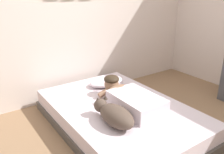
% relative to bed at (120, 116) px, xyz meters
% --- Properties ---
extents(ground_plane, '(12.98, 12.98, 0.00)m').
position_rel_bed_xyz_m(ground_plane, '(-0.05, -0.50, -0.14)').
color(ground_plane, '#8C6B4C').
extents(back_wall, '(4.49, 0.12, 2.50)m').
position_rel_bed_xyz_m(back_wall, '(-0.05, 1.19, 1.11)').
color(back_wall, silver).
rests_on(back_wall, ground).
extents(bed, '(1.39, 2.07, 0.28)m').
position_rel_bed_xyz_m(bed, '(0.00, 0.00, 0.00)').
color(bed, '#4C4742').
rests_on(bed, ground).
extents(pillow, '(0.52, 0.32, 0.11)m').
position_rel_bed_xyz_m(pillow, '(0.22, 0.63, 0.20)').
color(pillow, silver).
rests_on(pillow, bed).
extents(person_lying, '(0.43, 0.92, 0.27)m').
position_rel_bed_xyz_m(person_lying, '(0.10, -0.04, 0.25)').
color(person_lying, silver).
rests_on(person_lying, bed).
extents(dog, '(0.26, 0.57, 0.21)m').
position_rel_bed_xyz_m(dog, '(-0.28, -0.28, 0.24)').
color(dog, '#4C3D33').
rests_on(dog, bed).
extents(coffee_cup, '(0.12, 0.09, 0.07)m').
position_rel_bed_xyz_m(coffee_cup, '(0.18, 0.49, 0.18)').
color(coffee_cup, white).
rests_on(coffee_cup, bed).
extents(cell_phone, '(0.07, 0.14, 0.01)m').
position_rel_bed_xyz_m(cell_phone, '(0.22, -0.07, 0.15)').
color(cell_phone, black).
rests_on(cell_phone, bed).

